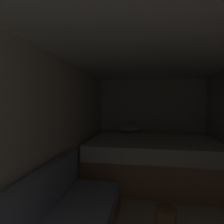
{
  "coord_description": "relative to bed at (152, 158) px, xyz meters",
  "views": [
    {
      "loc": [
        -0.16,
        -0.23,
        1.43
      ],
      "look_at": [
        -0.68,
        2.72,
        1.29
      ],
      "focal_mm": 29.47,
      "sensor_mm": 36.0,
      "label": 1
    }
  ],
  "objects": [
    {
      "name": "wall_left",
      "position": [
        -1.26,
        -1.47,
        0.62
      ],
      "size": [
        0.05,
        4.78,
        2.01
      ],
      "primitive_type": "cube",
      "color": "beige",
      "rests_on": "ground"
    },
    {
      "name": "bed",
      "position": [
        0.0,
        0.0,
        0.0
      ],
      "size": [
        2.35,
        1.75,
        0.94
      ],
      "color": "tan",
      "rests_on": "ground"
    },
    {
      "name": "wicker_basket",
      "position": [
        0.09,
        -1.47,
        -0.26
      ],
      "size": [
        0.24,
        0.24,
        0.24
      ],
      "color": "olive",
      "rests_on": "ground"
    },
    {
      "name": "ceiling_slab",
      "position": [
        0.0,
        -1.47,
        1.65
      ],
      "size": [
        2.57,
        4.78,
        0.05
      ],
      "primitive_type": "cube",
      "color": "white",
      "rests_on": "wall_left"
    },
    {
      "name": "wall_back",
      "position": [
        0.0,
        0.94,
        0.62
      ],
      "size": [
        2.57,
        0.05,
        2.01
      ],
      "primitive_type": "cube",
      "color": "beige",
      "rests_on": "ground"
    }
  ]
}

